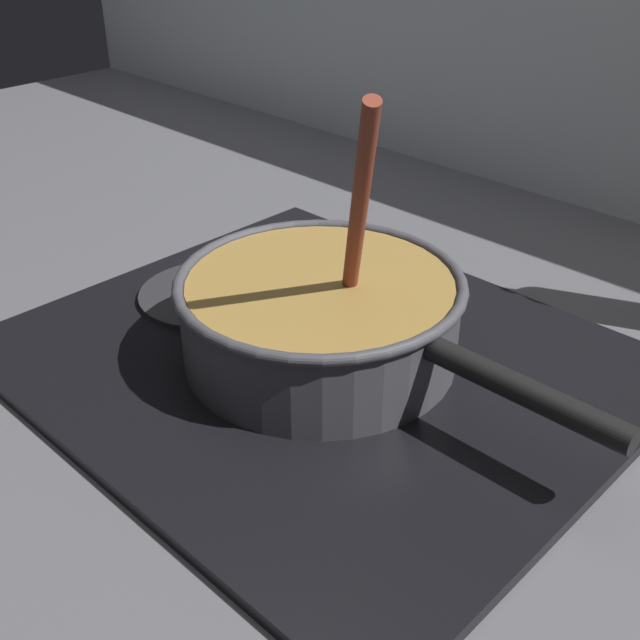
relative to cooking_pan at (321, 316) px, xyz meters
The scene contains 5 objects.
ground 0.25m from the cooking_pan, 88.89° to the right, with size 2.40×1.60×0.04m, color #4C4C51.
hob_plate 0.05m from the cooking_pan, behind, with size 0.56×0.48×0.01m, color black.
burner_ring 0.04m from the cooking_pan, behind, with size 0.17×0.17×0.01m, color #592D0C.
spare_burner 0.18m from the cooking_pan, behind, with size 0.15×0.15×0.01m, color #262628.
cooking_pan is the anchor object (origin of this frame).
Camera 1 is at (0.44, -0.22, 0.43)m, focal length 44.66 mm.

